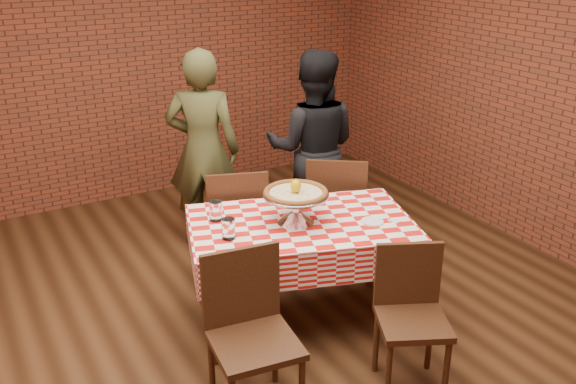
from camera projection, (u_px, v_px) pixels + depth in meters
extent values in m
plane|color=black|center=(257.00, 354.00, 4.05)|extent=(6.00, 6.00, 0.00)
plane|color=brown|center=(108.00, 54.00, 5.91)|extent=(5.50, 0.00, 5.50)
cube|color=#432715|center=(300.00, 273.00, 4.26)|extent=(1.61, 1.24, 0.75)
cylinder|color=beige|center=(296.00, 193.00, 4.03)|extent=(0.52, 0.52, 0.03)
ellipsoid|color=yellow|center=(296.00, 186.00, 4.02)|extent=(0.09, 0.09, 0.09)
cylinder|color=white|center=(229.00, 229.00, 3.86)|extent=(0.10, 0.10, 0.13)
cylinder|color=white|center=(216.00, 211.00, 4.11)|extent=(0.10, 0.10, 0.13)
cylinder|color=white|center=(372.00, 222.00, 4.10)|extent=(0.18, 0.18, 0.01)
cube|color=white|center=(397.00, 222.00, 4.11)|extent=(0.06, 0.05, 0.00)
cube|color=white|center=(392.00, 220.00, 4.13)|extent=(0.06, 0.05, 0.00)
cube|color=silver|center=(295.00, 191.00, 4.40)|extent=(0.11, 0.09, 0.15)
imported|color=#424323|center=(203.00, 150.00, 5.21)|extent=(0.73, 0.67, 1.68)
imported|color=black|center=(312.00, 148.00, 5.31)|extent=(1.01, 0.97, 1.65)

